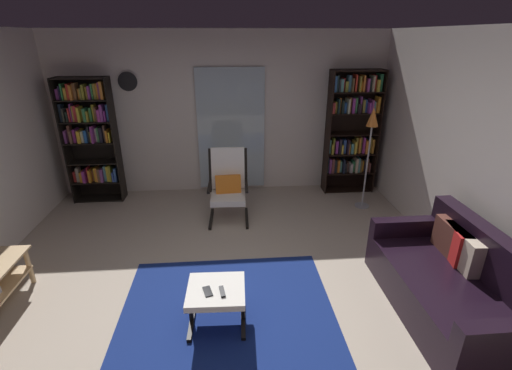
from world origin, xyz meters
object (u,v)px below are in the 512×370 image
at_px(leather_sofa, 453,284).
at_px(tv_remote, 222,292).
at_px(bookshelf_near_tv, 91,136).
at_px(cell_phone, 208,291).
at_px(wall_clock, 128,81).
at_px(lounge_armchair, 228,183).
at_px(ottoman, 216,294).
at_px(floor_lamp_by_shelf, 371,130).
at_px(bookshelf_near_sofa, 352,128).

bearing_deg(leather_sofa, tv_remote, -178.82).
height_order(bookshelf_near_tv, cell_phone, bookshelf_near_tv).
bearing_deg(wall_clock, bookshelf_near_tv, -160.77).
bearing_deg(lounge_armchair, ottoman, -93.69).
relative_size(cell_phone, floor_lamp_by_shelf, 0.09).
relative_size(bookshelf_near_sofa, wall_clock, 6.96).
bearing_deg(bookshelf_near_tv, floor_lamp_by_shelf, -8.72).
height_order(tv_remote, floor_lamp_by_shelf, floor_lamp_by_shelf).
distance_m(bookshelf_near_sofa, cell_phone, 3.86).
bearing_deg(bookshelf_near_sofa, ottoman, -126.24).
xyz_separation_m(tv_remote, floor_lamp_by_shelf, (2.18, 2.37, 0.82)).
height_order(bookshelf_near_tv, bookshelf_near_sofa, bookshelf_near_sofa).
bearing_deg(cell_phone, ottoman, 14.01).
relative_size(bookshelf_near_sofa, tv_remote, 14.02).
distance_m(ottoman, floor_lamp_by_shelf, 3.34).
bearing_deg(ottoman, floor_lamp_by_shelf, 45.89).
distance_m(tv_remote, floor_lamp_by_shelf, 3.32).
distance_m(bookshelf_near_sofa, lounge_armchair, 2.30).
distance_m(bookshelf_near_sofa, tv_remote, 3.80).
xyz_separation_m(bookshelf_near_tv, wall_clock, (0.62, 0.21, 0.78)).
bearing_deg(bookshelf_near_sofa, cell_phone, -126.75).
xyz_separation_m(bookshelf_near_tv, leather_sofa, (4.21, -2.97, -0.76)).
bearing_deg(floor_lamp_by_shelf, wall_clock, 166.53).
bearing_deg(leather_sofa, cell_phone, -179.33).
bearing_deg(bookshelf_near_tv, bookshelf_near_sofa, 0.62).
relative_size(bookshelf_near_sofa, lounge_armchair, 1.97).
bearing_deg(wall_clock, leather_sofa, -41.49).
relative_size(floor_lamp_by_shelf, wall_clock, 5.39).
bearing_deg(cell_phone, leather_sofa, -15.26).
height_order(ottoman, cell_phone, cell_phone).
bearing_deg(tv_remote, bookshelf_near_sofa, 45.81).
distance_m(tv_remote, cell_phone, 0.13).
relative_size(bookshelf_near_tv, cell_phone, 13.89).
distance_m(ottoman, tv_remote, 0.11).
distance_m(bookshelf_near_sofa, leather_sofa, 3.11).
relative_size(leather_sofa, wall_clock, 5.95).
distance_m(bookshelf_near_sofa, wall_clock, 3.63).
bearing_deg(wall_clock, cell_phone, -68.33).
relative_size(bookshelf_near_tv, floor_lamp_by_shelf, 1.24).
bearing_deg(bookshelf_near_tv, ottoman, -56.39).
height_order(leather_sofa, lounge_armchair, lounge_armchair).
height_order(leather_sofa, tv_remote, leather_sofa).
xyz_separation_m(cell_phone, floor_lamp_by_shelf, (2.31, 2.35, 0.83)).
distance_m(leather_sofa, wall_clock, 5.04).
xyz_separation_m(lounge_armchair, wall_clock, (-1.49, 1.03, 1.32)).
distance_m(leather_sofa, floor_lamp_by_shelf, 2.50).
bearing_deg(floor_lamp_by_shelf, lounge_armchair, -175.40).
relative_size(bookshelf_near_tv, wall_clock, 6.71).
relative_size(lounge_armchair, cell_phone, 7.30).
bearing_deg(wall_clock, tv_remote, -66.47).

